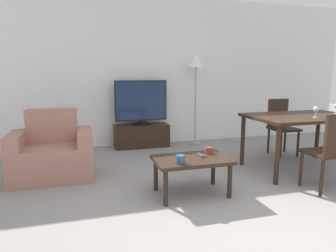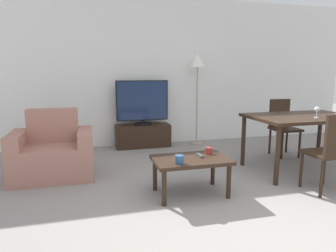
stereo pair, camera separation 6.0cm
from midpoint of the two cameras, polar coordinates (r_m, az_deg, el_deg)
ground_plane at (r=2.80m, az=20.07°, el=-19.25°), size 18.00×18.00×0.00m
wall_back at (r=5.72m, az=-0.23°, el=10.22°), size 7.78×0.06×2.70m
armchair at (r=4.15m, az=-20.65°, el=-4.92°), size 1.00×0.69×0.87m
tv_stand at (r=5.49m, az=-4.51°, el=-1.85°), size 0.98×0.36×0.41m
tv at (r=5.39m, az=-4.59°, el=4.43°), size 0.94×0.32×0.80m
coffee_table at (r=3.33m, az=4.89°, el=-7.03°), size 0.83×0.54×0.42m
dining_table at (r=4.48m, az=24.67°, el=0.76°), size 1.44×0.93×0.77m
dining_chair_near at (r=3.78m, az=29.00°, el=-3.90°), size 0.40×0.40×0.91m
dining_chair_far at (r=5.26m, az=21.29°, el=0.34°), size 0.40×0.40×0.91m
floor_lamp at (r=5.60m, az=5.94°, el=11.00°), size 0.28×0.28×1.68m
remote_primary at (r=3.39m, az=6.59°, el=-5.57°), size 0.04×0.15×0.02m
cup_white_near at (r=3.10m, az=2.71°, el=-6.38°), size 0.09×0.09×0.09m
cup_colored_far at (r=3.50m, az=8.22°, el=-4.65°), size 0.08×0.08×0.07m
wine_glass_center at (r=4.31m, az=26.86°, el=2.73°), size 0.07×0.07×0.15m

